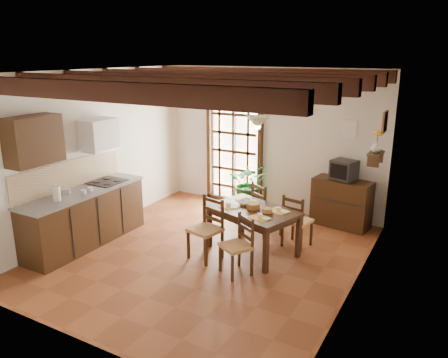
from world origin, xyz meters
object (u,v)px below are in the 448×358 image
Objects in this scene: chair_far_left at (266,218)px; chair_near_right at (237,256)px; crt_tv at (344,170)px; dining_table at (253,214)px; chair_near_left at (206,240)px; sideboard at (341,203)px; kitchen_counter at (85,216)px; potted_plant at (249,184)px; pendant_lamp at (258,121)px; chair_far_right at (297,230)px.

chair_near_right is at bearing 129.00° from chair_far_left.
crt_tv is (0.82, 2.53, 0.79)m from chair_near_right.
dining_table is 0.83m from chair_near_left.
dining_table is at bearing -109.28° from sideboard.
sideboard is at bearing 71.00° from chair_near_left.
potted_plant is at bearing 57.39° from kitchen_counter.
crt_tv is 2.17m from pendant_lamp.
kitchen_counter is 2.39× the size of chair_far_left.
chair_near_left reaches higher than chair_far_left.
crt_tv is at bearing 60.97° from pendant_lamp.
pendant_lamp is (-0.93, -1.67, 1.02)m from crt_tv.
pendant_lamp is at bearing -110.66° from sideboard.
chair_far_left reaches higher than chair_far_right.
potted_plant is (-0.74, 0.85, 0.28)m from chair_far_left.
potted_plant is 2.56× the size of pendant_lamp.
chair_far_left is 1.47m from sideboard.
sideboard is 0.63m from crt_tv.
pendant_lamp reaches higher than kitchen_counter.
chair_far_left is 1.16m from potted_plant.
chair_far_left is at bearing -119.22° from crt_tv.
chair_near_left is at bearing -105.84° from crt_tv.
kitchen_counter is 3.04m from chair_far_left.
pendant_lamp reaches higher than chair_near_right.
chair_near_right is 1.77× the size of crt_tv.
dining_table is 1.75× the size of chair_far_right.
sideboard is (0.93, 1.78, -0.20)m from dining_table.
kitchen_counter is at bearing -153.03° from chair_near_left.
kitchen_counter is 4.52m from crt_tv.
chair_near_right is 2.57m from potted_plant.
chair_near_right is 0.40× the size of potted_plant.
sideboard is at bearing 5.59° from potted_plant.
potted_plant is at bearing 111.62° from chair_near_left.
chair_near_left is at bearing 56.92° from chair_far_right.
chair_near_right is at bearing -63.75° from dining_table.
chair_far_left is at bearing 99.56° from pendant_lamp.
crt_tv is (1.46, 2.32, 0.76)m from chair_near_left.
kitchen_counter is 3.15m from potted_plant.
chair_far_right is (0.42, 1.30, 0.01)m from chair_near_right.
chair_near_right is at bearing -99.63° from sideboard.
pendant_lamp reaches higher than sideboard.
chair_far_left is 1.07× the size of chair_far_right.
pendant_lamp is at bearing 63.73° from chair_near_left.
chair_far_right is at bearing 27.33° from kitchen_counter.
potted_plant is at bearing -158.27° from crt_tv.
kitchen_counter is at bearing -155.82° from pendant_lamp.
chair_near_left is 1.97m from pendant_lamp.
chair_far_left is 0.67m from chair_far_right.
sideboard is 1.21× the size of pendant_lamp.
chair_near_left is 1.10× the size of chair_near_right.
dining_table is at bearing 58.95° from chair_near_left.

